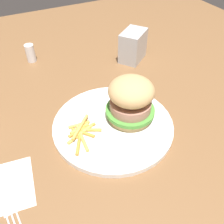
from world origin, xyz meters
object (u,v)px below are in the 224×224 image
at_px(fork, 2,188).
at_px(napkin_dispenser, 133,46).
at_px(plate, 112,124).
at_px(salt_shaker, 30,53).
at_px(napkin, 2,188).
at_px(sandwich, 130,99).
at_px(fries_pile, 82,131).

relative_size(fork, napkin_dispenser, 1.90).
xyz_separation_m(plate, napkin_dispenser, (0.19, 0.24, 0.04)).
distance_m(napkin_dispenser, salt_shaker, 0.32).
height_order(napkin, fork, fork).
bearing_deg(napkin_dispenser, salt_shaker, 118.30).
bearing_deg(sandwich, fries_pile, 178.81).
bearing_deg(napkin_dispenser, plate, -166.11).
bearing_deg(fork, plate, 12.01).
bearing_deg(napkin, fork, -84.09).
xyz_separation_m(sandwich, fork, (-0.29, -0.05, -0.06)).
relative_size(plate, napkin_dispenser, 2.97).
distance_m(fries_pile, napkin_dispenser, 0.36).
bearing_deg(sandwich, fork, -170.20).
relative_size(napkin, salt_shaker, 2.00).
bearing_deg(fries_pile, sandwich, -1.19).
bearing_deg(salt_shaker, napkin_dispenser, -24.75).
relative_size(plate, fries_pile, 2.75).
bearing_deg(plate, sandwich, -3.37).
height_order(sandwich, fries_pile, sandwich).
relative_size(sandwich, fries_pile, 1.13).
distance_m(plate, napkin_dispenser, 0.31).
bearing_deg(napkin_dispenser, sandwich, -158.93).
bearing_deg(napkin, napkin_dispenser, 33.04).
height_order(plate, salt_shaker, salt_shaker).
relative_size(sandwich, napkin_dispenser, 1.22).
xyz_separation_m(plate, napkin, (-0.25, -0.05, -0.01)).
bearing_deg(napkin, salt_shaker, 69.83).
bearing_deg(plate, napkin, -168.34).
bearing_deg(sandwich, plate, 176.63).
distance_m(plate, salt_shaker, 0.38).
height_order(plate, fork, plate).
xyz_separation_m(fork, napkin_dispenser, (0.44, 0.29, 0.04)).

